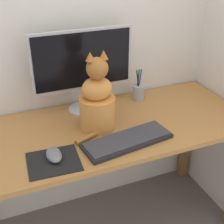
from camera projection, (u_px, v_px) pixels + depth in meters
wall_back at (84, 0)px, 1.51m from camera, size 7.00×0.04×2.50m
desk at (109, 143)px, 1.56m from camera, size 1.42×0.59×0.72m
monitor at (83, 66)px, 1.53m from camera, size 0.51×0.17×0.43m
keyboard at (127, 140)px, 1.38m from camera, size 0.42×0.20×0.02m
mousepad_left at (54, 162)px, 1.26m from camera, size 0.22×0.20×0.00m
computer_mouse_left at (54, 155)px, 1.27m from camera, size 0.06×0.11×0.03m
cat at (97, 101)px, 1.43m from camera, size 0.23×0.21×0.38m
pen_cup at (139, 92)px, 1.74m from camera, size 0.07×0.07×0.17m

